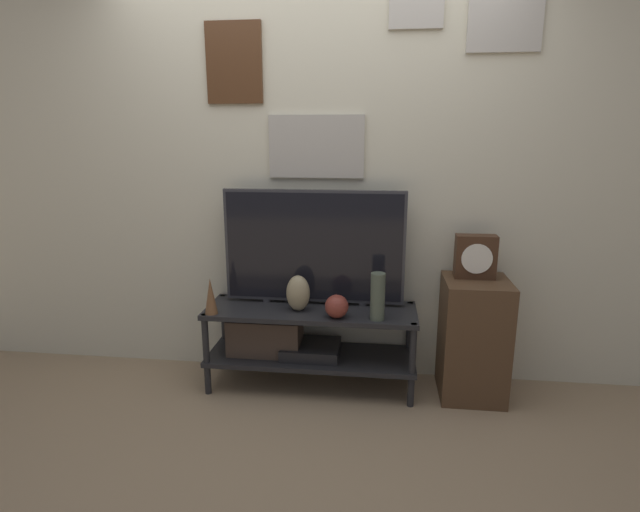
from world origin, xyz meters
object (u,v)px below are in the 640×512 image
(vase_tall_ceramic, at_px, (378,297))
(mantel_clock, at_px, (475,257))
(television, at_px, (314,247))
(vase_slim_bronze, at_px, (211,296))
(vase_round_glass, at_px, (337,306))
(vase_urn_stoneware, at_px, (298,293))

(vase_tall_ceramic, bearing_deg, mantel_clock, 19.78)
(television, height_order, vase_tall_ceramic, television)
(vase_slim_bronze, height_order, mantel_clock, mantel_clock)
(vase_round_glass, relative_size, vase_slim_bronze, 0.63)
(vase_tall_ceramic, bearing_deg, vase_urn_stoneware, 168.96)
(mantel_clock, bearing_deg, vase_slim_bronze, -171.79)
(television, xyz_separation_m, vase_tall_ceramic, (0.40, -0.23, -0.23))
(mantel_clock, bearing_deg, vase_urn_stoneware, -173.96)
(vase_tall_ceramic, relative_size, vase_slim_bronze, 1.26)
(vase_urn_stoneware, height_order, vase_slim_bronze, vase_urn_stoneware)
(television, bearing_deg, vase_slim_bronze, -156.83)
(television, relative_size, vase_urn_stoneware, 5.04)
(vase_urn_stoneware, height_order, vase_tall_ceramic, vase_tall_ceramic)
(vase_round_glass, distance_m, vase_tall_ceramic, 0.25)
(vase_slim_bronze, bearing_deg, television, 23.17)
(mantel_clock, bearing_deg, television, 178.39)
(vase_round_glass, xyz_separation_m, mantel_clock, (0.81, 0.20, 0.27))
(vase_round_glass, relative_size, vase_urn_stoneware, 0.62)
(vase_tall_ceramic, distance_m, mantel_clock, 0.64)
(mantel_clock, bearing_deg, vase_round_glass, -165.95)
(television, relative_size, vase_tall_ceramic, 4.01)
(vase_urn_stoneware, xyz_separation_m, vase_slim_bronze, (-0.51, -0.11, -0.00))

